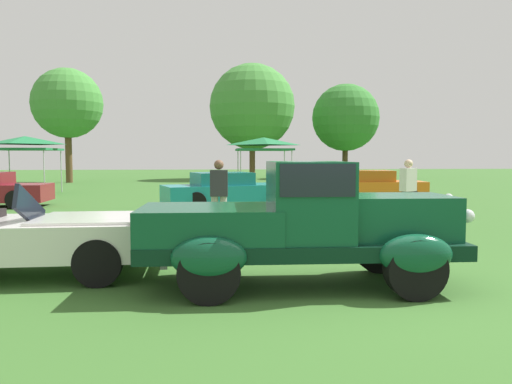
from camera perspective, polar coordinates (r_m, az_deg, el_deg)
ground_plane at (r=6.64m, az=10.58°, el=-11.36°), size 120.00×120.00×0.00m
feature_pickup_truck at (r=6.66m, az=5.38°, el=-3.65°), size 4.36×1.88×1.70m
neighbor_convertible at (r=8.06m, az=-25.71°, el=-4.74°), size 4.55×1.84×1.40m
show_car_teal at (r=16.77m, az=-3.50°, el=0.17°), size 4.61×2.89×1.22m
show_car_orange at (r=19.75m, az=13.43°, el=0.66°), size 3.96×1.96×1.22m
spectator_between_cars at (r=11.19m, az=-4.33°, el=-0.22°), size 0.41×0.26×1.69m
spectator_by_row at (r=13.37m, az=17.29°, el=0.32°), size 0.47×0.39×1.69m
canopy_tent_left_field at (r=25.25m, az=-25.32°, el=5.26°), size 2.73×2.73×2.71m
canopy_tent_center_field at (r=24.39m, az=0.90°, el=5.71°), size 2.72×2.72×2.71m
treeline_far_left at (r=35.43m, az=-21.13°, el=9.59°), size 4.64×4.64×7.63m
treeline_mid_left at (r=38.18m, az=-0.44°, el=9.91°), size 6.56×6.56×8.87m
treeline_center at (r=40.46m, az=10.40°, el=8.51°), size 5.38×5.38×7.57m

